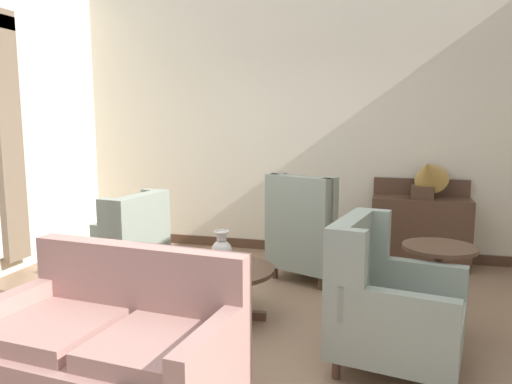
{
  "coord_description": "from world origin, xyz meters",
  "views": [
    {
      "loc": [
        1.1,
        -3.35,
        1.67
      ],
      "look_at": [
        -0.04,
        0.8,
        1.04
      ],
      "focal_mm": 34.26,
      "sensor_mm": 36.0,
      "label": 1
    }
  ],
  "objects": [
    {
      "name": "porcelain_vase",
      "position": [
        -0.24,
        0.44,
        0.58
      ],
      "size": [
        0.18,
        0.18,
        0.31
      ],
      "color": "beige",
      "rests_on": "coffee_table"
    },
    {
      "name": "baseboard_back",
      "position": [
        0.0,
        2.64,
        0.06
      ],
      "size": [
        5.83,
        0.03,
        0.12
      ],
      "primitive_type": "cube",
      "color": "#4C3323",
      "rests_on": "ground"
    },
    {
      "name": "coffee_table",
      "position": [
        -0.21,
        0.4,
        0.36
      ],
      "size": [
        0.85,
        0.85,
        0.44
      ],
      "color": "#4C3323",
      "rests_on": "ground"
    },
    {
      "name": "armchair_beside_settee",
      "position": [
        0.32,
        1.63,
        0.47
      ],
      "size": [
        0.97,
        1.01,
        1.12
      ],
      "rotation": [
        0.0,
        0.0,
        2.74
      ],
      "color": "gray",
      "rests_on": "ground"
    },
    {
      "name": "side_table",
      "position": [
        1.5,
        0.53,
        0.44
      ],
      "size": [
        0.56,
        0.56,
        0.72
      ],
      "color": "#4C3323",
      "rests_on": "ground"
    },
    {
      "name": "armchair_back_corner",
      "position": [
        -1.34,
        0.58,
        0.42
      ],
      "size": [
        1.0,
        0.84,
        1.01
      ],
      "rotation": [
        0.0,
        0.0,
        4.58
      ],
      "color": "gray",
      "rests_on": "ground"
    },
    {
      "name": "sideboard",
      "position": [
        1.47,
        2.4,
        0.46
      ],
      "size": [
        1.07,
        0.44,
        0.99
      ],
      "color": "#4C3323",
      "rests_on": "ground"
    },
    {
      "name": "gramophone",
      "position": [
        1.52,
        2.31,
        1.08
      ],
      "size": [
        0.5,
        0.58,
        0.56
      ],
      "color": "#4C3323",
      "rests_on": "sideboard"
    },
    {
      "name": "settee",
      "position": [
        -0.38,
        -1.05,
        0.4
      ],
      "size": [
        1.5,
        0.92,
        0.92
      ],
      "rotation": [
        0.0,
        0.0,
        -0.09
      ],
      "color": "tan",
      "rests_on": "ground"
    },
    {
      "name": "armchair_near_sideboard",
      "position": [
        1.12,
        -0.06,
        0.43
      ],
      "size": [
        0.95,
        0.96,
        1.01
      ],
      "rotation": [
        0.0,
        0.0,
        7.67
      ],
      "color": "gray",
      "rests_on": "ground"
    },
    {
      "name": "ground",
      "position": [
        0.0,
        0.0,
        0.0
      ],
      "size": [
        8.16,
        8.16,
        0.0
      ],
      "primitive_type": "plane",
      "color": "#896B51"
    },
    {
      "name": "wall_back",
      "position": [
        0.0,
        2.7,
        1.69
      ],
      "size": [
        5.99,
        0.08,
        3.37
      ],
      "primitive_type": "cube",
      "color": "beige",
      "rests_on": "ground"
    }
  ]
}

